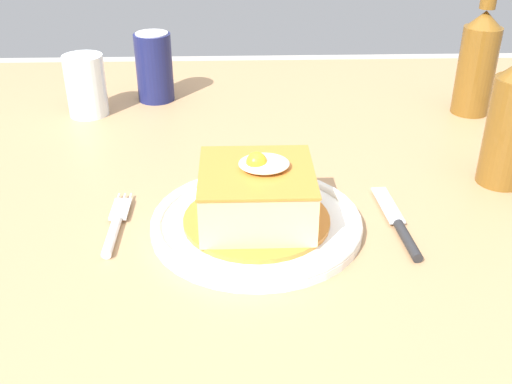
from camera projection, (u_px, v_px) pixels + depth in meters
dining_table at (232, 223)px, 0.92m from camera, size 1.44×1.08×0.72m
main_plate at (257, 222)px, 0.75m from camera, size 0.26×0.26×0.02m
sandwich_meal at (257, 197)px, 0.73m from camera, size 0.18×0.18×0.09m
fork at (115, 227)px, 0.74m from camera, size 0.02×0.14×0.01m
knife at (401, 229)px, 0.74m from camera, size 0.03×0.17×0.01m
soda_can at (154, 67)px, 1.11m from camera, size 0.07×0.07×0.12m
beer_bottle_amber at (478, 57)px, 1.04m from camera, size 0.06×0.06×0.27m
drinking_glass at (87, 90)px, 1.06m from camera, size 0.07×0.07×0.10m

